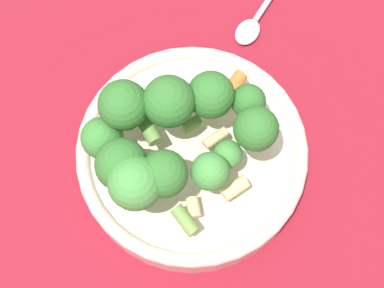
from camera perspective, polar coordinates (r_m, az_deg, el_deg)
name	(u,v)px	position (r m, az deg, el deg)	size (l,w,h in m)	color
ground_plane	(192,163)	(0.56, 0.00, -2.02)	(3.00, 3.00, 0.00)	maroon
bowl	(192,155)	(0.54, 0.00, -1.17)	(0.23, 0.23, 0.05)	beige
pasta_salad	(166,137)	(0.47, -2.84, 0.77)	(0.18, 0.15, 0.08)	#8CB766
spoon	(265,6)	(0.65, 7.75, 14.38)	(0.16, 0.12, 0.01)	silver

